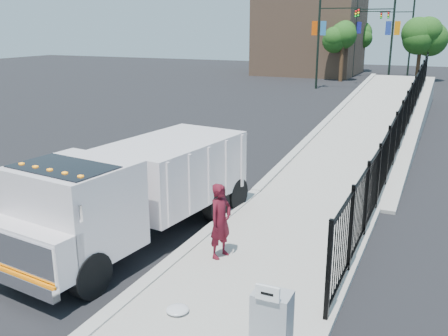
% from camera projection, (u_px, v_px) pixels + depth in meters
% --- Properties ---
extents(ground, '(120.00, 120.00, 0.00)m').
position_uv_depth(ground, '(196.00, 245.00, 11.83)').
color(ground, black).
rests_on(ground, ground).
extents(sidewalk, '(3.55, 12.00, 0.12)m').
position_uv_depth(sidewalk, '(239.00, 301.00, 9.30)').
color(sidewalk, '#9E998E').
rests_on(sidewalk, ground).
extents(curb, '(0.30, 12.00, 0.16)m').
position_uv_depth(curb, '(151.00, 280.00, 10.05)').
color(curb, '#ADAAA3').
rests_on(curb, ground).
extents(ramp, '(3.95, 24.06, 3.19)m').
position_uv_depth(ramp, '(380.00, 129.00, 25.02)').
color(ramp, '#9E998E').
rests_on(ramp, ground).
extents(iron_fence, '(0.10, 28.00, 1.80)m').
position_uv_depth(iron_fence, '(404.00, 128.00, 20.70)').
color(iron_fence, black).
rests_on(iron_fence, ground).
extents(truck, '(3.06, 7.19, 2.39)m').
position_uv_depth(truck, '(134.00, 188.00, 11.67)').
color(truck, black).
rests_on(truck, ground).
extents(worker, '(0.55, 0.70, 1.67)m').
position_uv_depth(worker, '(221.00, 221.00, 10.76)').
color(worker, '#4F0E1A').
rests_on(worker, sidewalk).
extents(utility_cabinet, '(0.55, 0.40, 1.25)m').
position_uv_depth(utility_cabinet, '(271.00, 331.00, 7.23)').
color(utility_cabinet, gray).
rests_on(utility_cabinet, sidewalk).
extents(arrow_sign, '(0.35, 0.04, 0.22)m').
position_uv_depth(arrow_sign, '(268.00, 293.00, 6.83)').
color(arrow_sign, white).
rests_on(arrow_sign, utility_cabinet).
extents(debris, '(0.41, 0.41, 0.10)m').
position_uv_depth(debris, '(177.00, 310.00, 8.83)').
color(debris, silver).
rests_on(debris, sidewalk).
extents(light_pole_0, '(3.77, 0.22, 8.00)m').
position_uv_depth(light_pole_0, '(322.00, 34.00, 39.76)').
color(light_pole_0, black).
rests_on(light_pole_0, ground).
extents(light_pole_1, '(3.77, 0.22, 8.00)m').
position_uv_depth(light_pole_1, '(388.00, 34.00, 40.91)').
color(light_pole_1, black).
rests_on(light_pole_1, ground).
extents(light_pole_2, '(3.77, 0.22, 8.00)m').
position_uv_depth(light_pole_2, '(358.00, 32.00, 49.02)').
color(light_pole_2, black).
rests_on(light_pole_2, ground).
extents(light_pole_3, '(3.77, 0.22, 8.00)m').
position_uv_depth(light_pole_3, '(408.00, 32.00, 49.61)').
color(light_pole_3, black).
rests_on(light_pole_3, ground).
extents(tree_0, '(2.51, 2.51, 5.25)m').
position_uv_depth(tree_0, '(343.00, 38.00, 45.27)').
color(tree_0, '#382314').
rests_on(tree_0, ground).
extents(tree_1, '(2.86, 2.86, 5.43)m').
position_uv_depth(tree_1, '(421.00, 37.00, 45.27)').
color(tree_1, '#382314').
rests_on(tree_1, ground).
extents(tree_2, '(2.50, 2.50, 5.25)m').
position_uv_depth(tree_2, '(360.00, 35.00, 55.30)').
color(tree_2, '#382314').
rests_on(tree_2, ground).
extents(building, '(10.00, 10.00, 8.00)m').
position_uv_depth(building, '(310.00, 35.00, 52.85)').
color(building, '#8C664C').
rests_on(building, ground).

